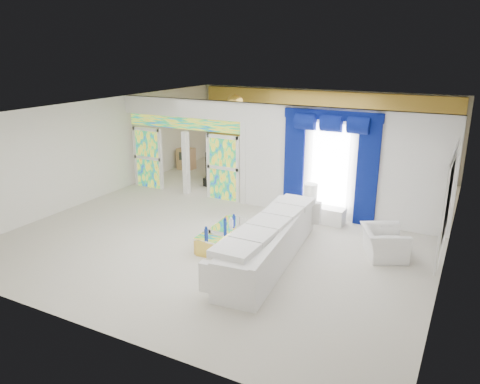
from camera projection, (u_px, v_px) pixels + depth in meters
The scene contains 22 objects.
floor at pixel (250, 217), 12.77m from camera, with size 12.00×12.00×0.00m, color #B7AF9E.
dividing_wall at pixel (340, 165), 12.22m from camera, with size 5.70×0.18×3.00m, color white.
dividing_header at pixel (182, 108), 14.06m from camera, with size 4.30×0.18×0.55m, color white.
stained_panel_left at pixel (148, 158), 15.21m from camera, with size 0.95×0.04×2.00m, color #994C3F.
stained_panel_right at pixel (223, 168), 13.95m from camera, with size 0.95×0.04×2.00m, color #994C3F.
stained_transom at pixel (182, 123), 14.20m from camera, with size 4.00×0.05×0.35m, color #994C3F.
window_pane at pixel (330, 167), 12.26m from camera, with size 1.00×0.02×2.30m, color white.
blue_drape_left at pixel (294, 165), 12.69m from camera, with size 0.55×0.10×2.80m, color #030645.
blue_drape_right at pixel (367, 173), 11.81m from camera, with size 0.55×0.10×2.80m, color #030645.
blue_pelmet at pixel (333, 115), 11.82m from camera, with size 2.60×0.12×0.25m, color #030645.
wall_mirror at pixel (449, 200), 9.28m from camera, with size 0.04×2.70×1.90m, color white.
gold_curtains at pixel (320, 130), 17.31m from camera, with size 9.70×0.12×2.90m, color #AE8C29.
white_sofa at pixel (270, 243), 10.06m from camera, with size 0.92×4.28×0.82m, color silver.
coffee_table at pixel (223, 236), 10.98m from camera, with size 0.57×1.72×0.38m, color gold.
console_table at pixel (320, 214), 12.37m from camera, with size 1.30×0.41×0.43m, color white.
table_lamp at pixel (311, 194), 12.35m from camera, with size 0.36×0.36×0.58m, color white.
armchair at pixel (384, 243), 10.25m from camera, with size 1.03×0.90×0.67m, color silver.
grand_piano at pixel (238, 164), 16.64m from camera, with size 1.43×1.88×0.95m, color black.
piano_bench at pixel (216, 183), 15.39m from camera, with size 0.87×0.34×0.29m, color black.
tv_console at pixel (186, 159), 17.66m from camera, with size 0.56×0.51×0.81m, color #A28051.
chandelier at pixel (235, 103), 15.87m from camera, with size 0.60×0.60×0.60m, color gold.
decanters at pixel (223, 225), 10.89m from camera, with size 0.21×1.22×0.23m.
Camera 1 is at (5.29, -10.75, 4.49)m, focal length 34.55 mm.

